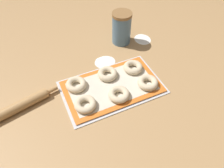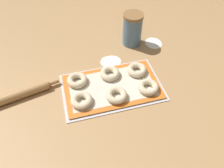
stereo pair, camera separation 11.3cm
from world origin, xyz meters
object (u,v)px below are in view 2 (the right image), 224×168
(bagel_front_left, at_px, (82,100))
(bagel_back_left, at_px, (77,80))
(baking_tray, at_px, (112,87))
(bagel_front_center, at_px, (117,95))
(rolling_pin, at_px, (7,98))
(bagel_front_right, at_px, (148,87))
(bagel_back_center, at_px, (110,73))
(flour_canister, at_px, (132,29))
(bagel_back_right, at_px, (137,70))

(bagel_front_left, relative_size, bagel_back_left, 1.00)
(baking_tray, distance_m, bagel_front_center, 0.07)
(bagel_front_left, xyz_separation_m, rolling_pin, (-0.32, 0.10, -0.00))
(bagel_front_right, xyz_separation_m, bagel_back_center, (-0.15, 0.13, 0.00))
(bagel_back_center, bearing_deg, bagel_front_left, -141.57)
(rolling_pin, bearing_deg, bagel_back_left, 4.67)
(bagel_front_center, distance_m, flour_canister, 0.43)
(bagel_front_center, relative_size, bagel_back_right, 1.00)
(flour_canister, bearing_deg, bagel_front_center, -117.62)
(bagel_front_left, xyz_separation_m, bagel_front_center, (0.16, -0.01, 0.00))
(bagel_front_left, distance_m, bagel_front_right, 0.31)
(bagel_back_left, relative_size, bagel_back_right, 1.00)
(baking_tray, xyz_separation_m, bagel_back_left, (-0.15, 0.07, 0.02))
(bagel_front_left, bearing_deg, bagel_back_center, 38.43)
(baking_tray, bearing_deg, bagel_front_left, -159.20)
(bagel_front_center, relative_size, bagel_front_right, 1.00)
(bagel_back_right, relative_size, rolling_pin, 0.21)
(bagel_back_right, height_order, flour_canister, flour_canister)
(bagel_back_left, bearing_deg, bagel_back_center, 0.96)
(baking_tray, height_order, bagel_back_left, bagel_back_left)
(baking_tray, bearing_deg, bagel_front_center, -88.33)
(baking_tray, distance_m, flour_canister, 0.37)
(bagel_back_center, distance_m, rolling_pin, 0.48)
(bagel_back_right, bearing_deg, bagel_back_center, 175.43)
(bagel_front_left, xyz_separation_m, flour_canister, (0.35, 0.36, 0.07))
(baking_tray, xyz_separation_m, flour_canister, (0.20, 0.30, 0.09))
(bagel_front_right, bearing_deg, bagel_back_right, 96.56)
(bagel_back_left, height_order, bagel_back_right, same)
(bagel_back_center, bearing_deg, bagel_front_center, -92.25)
(bagel_front_right, distance_m, flour_canister, 0.37)
(bagel_front_center, height_order, bagel_front_right, same)
(bagel_back_center, bearing_deg, bagel_front_right, -41.37)
(bagel_front_left, height_order, bagel_front_right, same)
(bagel_back_center, height_order, bagel_back_right, same)
(bagel_back_center, height_order, rolling_pin, rolling_pin)
(bagel_back_left, bearing_deg, bagel_front_right, -22.54)
(baking_tray, distance_m, bagel_front_left, 0.17)
(bagel_back_right, bearing_deg, bagel_front_left, -158.46)
(bagel_back_center, height_order, flour_canister, flour_canister)
(baking_tray, xyz_separation_m, bagel_back_center, (0.01, 0.07, 0.02))
(bagel_back_right, bearing_deg, rolling_pin, -178.34)
(flour_canister, bearing_deg, bagel_front_right, -96.40)
(bagel_front_left, bearing_deg, bagel_back_left, 89.88)
(bagel_front_left, xyz_separation_m, bagel_front_right, (0.31, -0.00, 0.00))
(bagel_front_center, relative_size, bagel_back_left, 1.00)
(bagel_back_right, bearing_deg, bagel_front_center, -137.60)
(baking_tray, relative_size, flour_canister, 2.55)
(baking_tray, relative_size, rolling_pin, 1.00)
(baking_tray, bearing_deg, bagel_front_right, -21.55)
(bagel_back_center, xyz_separation_m, rolling_pin, (-0.48, -0.03, -0.00))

